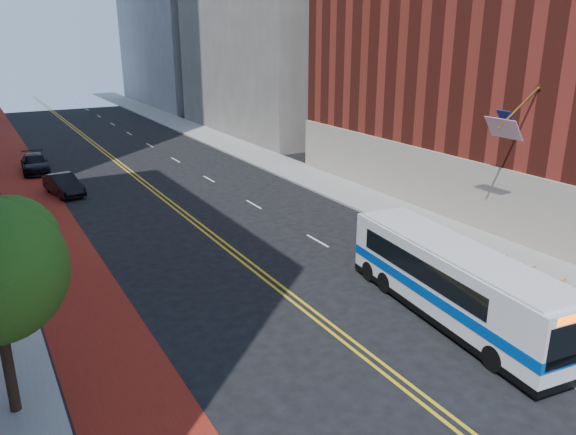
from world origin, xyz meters
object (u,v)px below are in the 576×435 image
(car_b, at_px, (64,185))
(car_c, at_px, (35,163))
(transit_bus, at_px, (452,281))
(car_a, at_px, (19,211))

(car_b, distance_m, car_c, 8.43)
(transit_bus, relative_size, car_c, 2.26)
(car_c, bearing_deg, car_a, -97.53)
(car_a, bearing_deg, car_b, 65.60)
(car_b, height_order, car_c, car_b)
(transit_bus, relative_size, car_b, 2.55)
(car_a, relative_size, car_b, 0.83)
(car_c, bearing_deg, car_b, -80.60)
(car_a, xyz_separation_m, car_b, (3.40, 4.86, 0.10))
(car_b, xyz_separation_m, car_c, (-0.94, 8.38, -0.00))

